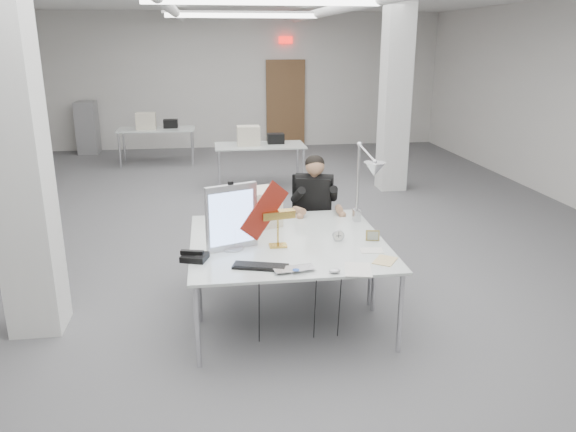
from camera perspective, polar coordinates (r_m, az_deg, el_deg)
name	(u,v)px	position (r m, az deg, el deg)	size (l,w,h in m)	color
room_shell	(266,111)	(7.17, -2.22, 10.58)	(10.04, 14.04, 3.24)	#545456
desk_main	(294,259)	(4.85, 0.66, -4.43)	(1.80, 0.90, 0.03)	silver
desk_second	(281,227)	(5.69, -0.70, -1.08)	(1.80, 0.90, 0.03)	silver
bg_desk_a	(260,145)	(10.15, -2.89, 7.17)	(1.60, 0.80, 0.03)	silver
bg_desk_b	(156,129)	(12.33, -13.23, 8.56)	(1.60, 0.80, 0.03)	silver
filing_cabinet	(88,128)	(14.03, -19.70, 8.45)	(0.45, 0.55, 1.20)	gray
office_chair	(313,226)	(6.46, 2.58, -1.00)	(0.50, 0.50, 1.02)	black
seated_person	(315,194)	(6.30, 2.71, 2.24)	(0.49, 0.61, 0.91)	black
monitor	(232,217)	(4.98, -5.75, -0.13)	(0.48, 0.05, 0.60)	silver
pennant	(265,211)	(4.95, -2.39, 0.55)	(0.51, 0.01, 0.21)	maroon
keyboard	(260,266)	(4.65, -2.82, -5.14)	(0.46, 0.15, 0.02)	black
laptop	(296,272)	(4.53, 0.82, -5.68)	(0.34, 0.22, 0.03)	#ABAAAF
mouse	(335,271)	(4.55, 4.77, -5.59)	(0.09, 0.06, 0.04)	#B6B7BB
bankers_lamp	(278,230)	(5.06, -1.03, -1.48)	(0.27, 0.11, 0.31)	gold
desk_phone	(195,257)	(4.86, -9.46, -4.15)	(0.21, 0.19, 0.05)	black
picture_frame_left	(215,241)	(5.13, -7.41, -2.54)	(0.14, 0.01, 0.11)	#B4824D
picture_frame_right	(373,235)	(5.30, 8.59, -1.97)	(0.13, 0.01, 0.10)	#9D8844
desk_clock	(338,236)	(5.26, 5.12, -2.00)	(0.11, 0.11, 0.03)	#ADADB1
paper_stack_a	(358,269)	(4.64, 7.13, -5.41)	(0.21, 0.30, 0.01)	silver
paper_stack_b	(385,261)	(4.85, 9.83, -4.48)	(0.16, 0.23, 0.01)	#DEC084
paper_stack_c	(372,250)	(5.06, 8.49, -3.48)	(0.20, 0.14, 0.01)	silver
beige_monitor	(258,207)	(5.66, -3.03, 0.87)	(0.38, 0.36, 0.36)	beige
architect_lamp	(365,184)	(5.51, 7.79, 3.21)	(0.24, 0.71, 0.91)	#B8B8BC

